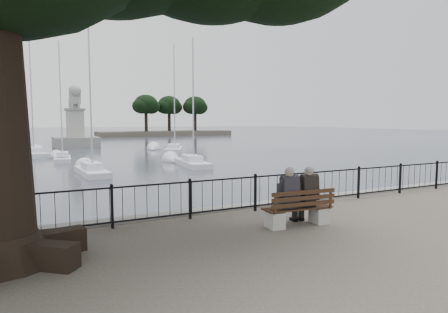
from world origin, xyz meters
TOP-DOWN VIEW (x-y plane):
  - harbor at (0.00, 3.00)m, footprint 260.00×260.00m
  - railing at (0.00, 2.50)m, footprint 22.06×0.06m
  - bench at (1.09, 0.64)m, footprint 1.79×0.67m
  - person_left at (0.80, 0.76)m, footprint 0.45×0.75m
  - person_right at (1.36, 0.72)m, footprint 0.45×0.75m
  - lion_monument at (2.00, 49.94)m, footprint 5.60×5.60m
  - sailboat_b at (-0.70, 20.02)m, footprint 1.62×5.17m
  - sailboat_d at (7.12, 21.71)m, footprint 2.22×5.83m
  - sailboat_f at (-1.52, 30.35)m, footprint 1.76×4.84m
  - sailboat_g at (10.81, 35.80)m, footprint 4.02×6.35m
  - sailboat_h at (-3.59, 36.79)m, footprint 2.63×6.18m
  - far_shore at (25.54, 79.46)m, footprint 30.00×8.60m

SIDE VIEW (x-z plane):
  - sailboat_d at x=7.12m, z-range -5.69..4.27m
  - sailboat_b at x=-0.70m, z-range -6.07..4.72m
  - sailboat_f at x=-1.52m, z-range -5.89..4.54m
  - sailboat_g at x=10.81m, z-range -6.73..5.39m
  - sailboat_h at x=-3.59m, z-range -7.50..6.26m
  - harbor at x=0.00m, z-range -1.10..0.10m
  - bench at x=1.09m, z-range -0.14..0.79m
  - railing at x=0.00m, z-range 0.06..1.06m
  - person_left at x=0.80m, z-range -0.06..1.41m
  - person_right at x=1.36m, z-range -0.06..1.41m
  - lion_monument at x=2.00m, z-range -3.11..5.25m
  - far_shore at x=25.54m, z-range -1.59..7.59m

